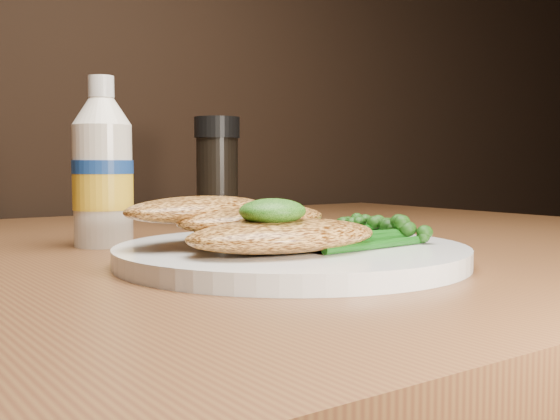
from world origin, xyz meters
TOP-DOWN VIEW (x-y plane):
  - plate at (0.03, 0.90)m, footprint 0.27×0.27m
  - chicken_front at (-0.00, 0.87)m, footprint 0.15×0.09m
  - chicken_mid at (0.00, 0.92)m, footprint 0.15×0.09m
  - chicken_back at (-0.03, 0.94)m, footprint 0.14×0.09m
  - pesto_front at (-0.01, 0.87)m, footprint 0.05×0.05m
  - broccolini_bundle at (0.07, 0.89)m, footprint 0.14×0.11m
  - mayo_bottle at (-0.05, 1.08)m, footprint 0.07×0.07m
  - pepper_grinder at (0.12, 1.18)m, footprint 0.06×0.06m

SIDE VIEW (x-z plane):
  - plate at x=0.03m, z-range 0.75..0.76m
  - broccolini_bundle at x=0.07m, z-range 0.76..0.78m
  - chicken_front at x=0.00m, z-range 0.76..0.79m
  - chicken_mid at x=0.00m, z-range 0.77..0.79m
  - chicken_back at x=-0.03m, z-range 0.78..0.80m
  - pesto_front at x=-0.01m, z-range 0.78..0.80m
  - pepper_grinder at x=0.12m, z-range 0.75..0.88m
  - mayo_bottle at x=-0.05m, z-range 0.75..0.90m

